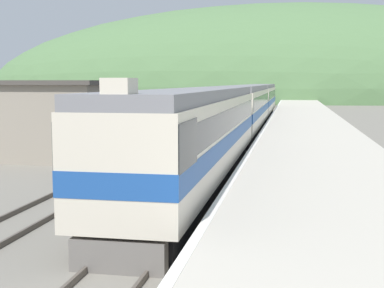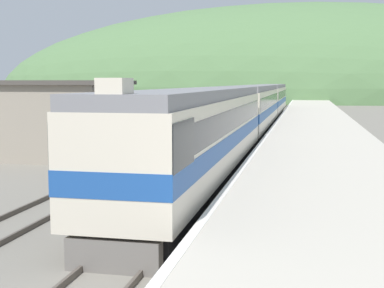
% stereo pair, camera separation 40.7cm
% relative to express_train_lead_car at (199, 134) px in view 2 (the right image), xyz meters
% --- Properties ---
extents(track_main, '(1.52, 180.00, 0.16)m').
position_rel_express_train_lead_car_xyz_m(track_main, '(0.00, 48.77, -2.14)').
color(track_main, '#4C443D').
rests_on(track_main, ground).
extents(track_siding, '(1.52, 180.00, 0.16)m').
position_rel_express_train_lead_car_xyz_m(track_siding, '(-4.34, 48.77, -2.14)').
color(track_siding, '#4C443D').
rests_on(track_siding, ground).
extents(platform, '(6.74, 140.00, 0.99)m').
position_rel_express_train_lead_car_xyz_m(platform, '(5.08, 28.77, -1.73)').
color(platform, '#BCB5A5').
rests_on(platform, ground).
extents(distant_hills, '(156.43, 70.39, 46.96)m').
position_rel_express_train_lead_car_xyz_m(distant_hills, '(0.00, 116.11, -2.22)').
color(distant_hills, '#517547').
rests_on(distant_hills, ground).
extents(station_shed, '(9.30, 6.74, 4.42)m').
position_rel_express_train_lead_car_xyz_m(station_shed, '(-10.74, 7.27, 0.01)').
color(station_shed, gray).
rests_on(station_shed, ground).
extents(express_train_lead_car, '(2.92, 21.07, 4.42)m').
position_rel_express_train_lead_car_xyz_m(express_train_lead_car, '(0.00, 0.00, 0.00)').
color(express_train_lead_car, black).
rests_on(express_train_lead_car, ground).
extents(carriage_second, '(2.91, 21.38, 4.06)m').
position_rel_express_train_lead_car_xyz_m(carriage_second, '(0.00, 22.34, -0.01)').
color(carriage_second, black).
rests_on(carriage_second, ground).
extents(carriage_third, '(2.91, 21.38, 4.06)m').
position_rel_express_train_lead_car_xyz_m(carriage_third, '(0.00, 44.59, -0.01)').
color(carriage_third, black).
rests_on(carriage_third, ground).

